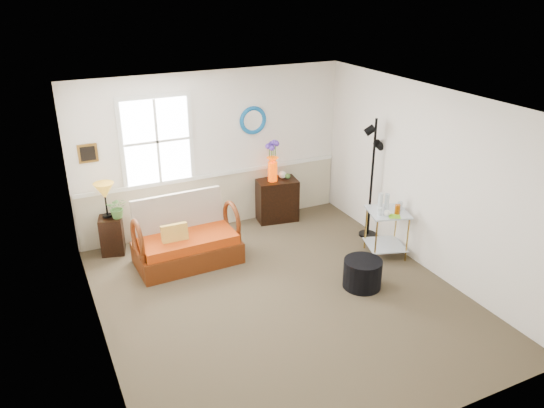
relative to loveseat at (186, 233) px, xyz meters
name	(u,v)px	position (x,y,z in m)	size (l,w,h in m)	color
floor	(282,298)	(0.82, -1.46, -0.48)	(4.50, 5.00, 0.01)	brown
ceiling	(283,103)	(0.82, -1.46, 2.12)	(4.50, 5.00, 0.01)	white
walls	(283,208)	(0.82, -1.46, 0.82)	(4.51, 5.01, 2.60)	white
wainscot	(216,201)	(0.82, 1.02, -0.03)	(4.46, 0.02, 0.90)	#C1B693
chair_rail	(215,175)	(0.82, 1.01, 0.44)	(4.46, 0.04, 0.06)	white
window	(157,141)	(-0.08, 1.01, 1.12)	(1.14, 0.06, 1.44)	white
picture	(88,153)	(-1.10, 1.02, 1.07)	(0.28, 0.03, 0.28)	#AC782E
mirror	(253,120)	(1.52, 1.02, 1.27)	(0.47, 0.47, 0.07)	#0A76B2
loveseat	(186,233)	(0.00, 0.00, 0.00)	(1.48, 0.84, 0.97)	#6A2B0E
throw_pillow	(175,237)	(-0.20, -0.10, 0.02)	(0.38, 0.09, 0.38)	#BE6F16
lamp_stand	(112,235)	(-0.94, 0.78, -0.19)	(0.33, 0.33, 0.59)	black
table_lamp	(106,200)	(-0.96, 0.81, 0.38)	(0.30, 0.30, 0.55)	gold
potted_plant	(118,210)	(-0.82, 0.72, 0.23)	(0.30, 0.33, 0.26)	#416F2F
cabinet	(277,200)	(1.86, 0.80, -0.12)	(0.68, 0.44, 0.73)	black
flower_vase	(273,161)	(1.77, 0.79, 0.59)	(0.20, 0.20, 0.69)	#F53F00
side_table	(386,233)	(2.77, -1.07, -0.13)	(0.57, 0.57, 0.72)	#BA9239
tabletop_items	(390,204)	(2.77, -1.10, 0.36)	(0.42, 0.42, 0.25)	silver
floor_lamp	(372,179)	(2.92, -0.42, 0.49)	(0.28, 0.28, 1.95)	black
ottoman	(362,274)	(1.94, -1.68, -0.28)	(0.52, 0.52, 0.40)	black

